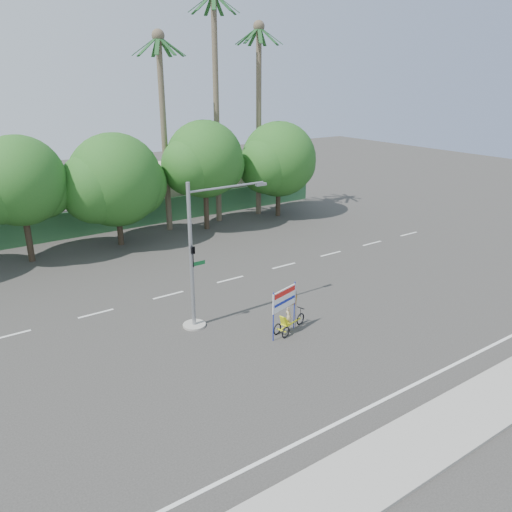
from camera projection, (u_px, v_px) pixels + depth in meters
ground at (286, 346)px, 22.26m from camera, size 120.00×120.00×0.00m
sidewalk_near at (425, 440)px, 16.42m from camera, size 50.00×2.40×0.12m
fence at (117, 218)px, 38.60m from camera, size 38.00×0.08×2.00m
building_right at (183, 186)px, 46.08m from camera, size 14.00×8.00×3.60m
tree_left at (19, 184)px, 30.76m from camera, size 6.66×5.60×8.07m
tree_center at (115, 183)px, 34.15m from camera, size 7.62×6.40×7.85m
tree_right at (204, 162)px, 37.62m from camera, size 6.90×5.80×8.36m
tree_far_right at (278, 162)px, 41.54m from camera, size 7.38×6.20×7.94m
palm_tall at (216, 88)px, 38.09m from camera, size 3.73×3.79×17.45m
palm_mid at (259, 102)px, 40.58m from camera, size 3.73×3.79×15.45m
palm_short at (163, 112)px, 36.25m from camera, size 3.73×3.79×14.45m
traffic_signal at (198, 268)px, 23.19m from camera, size 4.72×1.10×7.00m
trike_billboard at (287, 314)px, 23.11m from camera, size 2.40×0.94×2.43m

